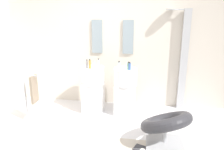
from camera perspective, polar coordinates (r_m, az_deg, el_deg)
ground_plane at (r=3.65m, az=-3.82°, el=-17.14°), size 4.80×3.60×0.04m
rear_partition at (r=4.73m, az=0.25°, el=7.76°), size 4.80×0.10×2.60m
pedestal_sink_left at (r=4.47m, az=-4.96°, el=-3.38°), size 0.46×0.46×1.04m
pedestal_sink_right at (r=4.36m, az=3.44°, el=-3.82°), size 0.46×0.46×1.04m
vanity_mirror_left at (r=4.70m, az=-3.89°, el=9.94°), size 0.22×0.03×0.69m
vanity_mirror_right at (r=4.60m, az=4.21°, el=9.81°), size 0.22×0.03×0.69m
shower_column at (r=4.66m, az=18.01°, el=4.11°), size 0.49×0.24×2.05m
lounge_chair at (r=3.46m, az=13.81°, el=-12.50°), size 1.10×1.10×0.65m
towel_rack at (r=4.18m, az=-19.92°, el=-3.78°), size 0.37×0.22×0.95m
magazine_ochre at (r=3.47m, az=10.15°, el=-18.54°), size 0.30×0.28×0.02m
magazine_charcoal at (r=3.45m, az=8.16°, el=-18.61°), size 0.32×0.25×0.02m
soap_bottle_grey at (r=4.25m, az=-6.55°, el=2.83°), size 0.04×0.04×0.17m
soap_bottle_green at (r=4.11m, az=4.31°, el=2.33°), size 0.05×0.05×0.15m
soap_bottle_amber at (r=4.21m, az=-5.79°, el=2.82°), size 0.04×0.04×0.18m
soap_bottle_blue at (r=4.10m, az=4.60°, el=2.25°), size 0.05×0.05×0.15m
soap_bottle_white at (r=4.31m, az=-3.54°, el=3.10°), size 0.05×0.05×0.17m
soap_bottle_clear at (r=4.16m, az=1.85°, el=2.52°), size 0.05×0.05×0.15m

